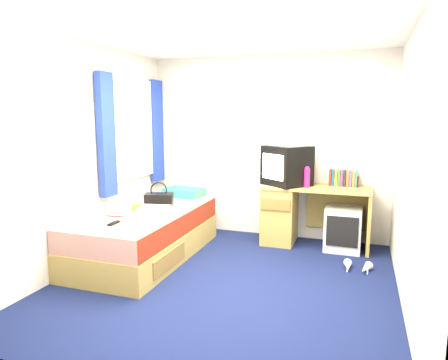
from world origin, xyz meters
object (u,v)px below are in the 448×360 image
(towel, at_px, (154,212))
(magazine, at_px, (141,207))
(vcr, at_px, (288,142))
(picture_frame, at_px, (357,181))
(remote_control, at_px, (114,223))
(bed, at_px, (146,234))
(crt_tv, at_px, (287,166))
(white_heels, at_px, (357,267))
(pillow, at_px, (184,192))
(pink_water_bottle, at_px, (307,178))
(desk, at_px, (293,212))
(water_bottle, at_px, (116,213))
(aerosol_can, at_px, (304,179))
(storage_cube, at_px, (343,229))
(colour_swatch_fan, at_px, (130,222))
(handbag, at_px, (159,200))

(towel, relative_size, magazine, 1.14)
(vcr, distance_m, picture_frame, 0.98)
(towel, xyz_separation_m, remote_control, (-0.24, -0.40, -0.04))
(bed, xyz_separation_m, crt_tv, (1.42, 1.06, 0.73))
(magazine, relative_size, white_heels, 0.92)
(pillow, xyz_separation_m, picture_frame, (2.20, 0.31, 0.22))
(crt_tv, relative_size, towel, 2.12)
(towel, bearing_deg, pink_water_bottle, 38.39)
(desk, height_order, water_bottle, desk)
(aerosol_can, bearing_deg, magazine, -151.26)
(aerosol_can, bearing_deg, water_bottle, -142.51)
(remote_control, bearing_deg, aerosol_can, 43.69)
(desk, distance_m, vcr, 0.89)
(bed, bearing_deg, pink_water_bottle, 29.86)
(bed, bearing_deg, storage_cube, 24.88)
(colour_swatch_fan, bearing_deg, crt_tv, 49.16)
(crt_tv, xyz_separation_m, picture_frame, (0.85, 0.16, -0.18))
(storage_cube, xyz_separation_m, colour_swatch_fan, (-2.04, -1.47, 0.28))
(pink_water_bottle, height_order, colour_swatch_fan, pink_water_bottle)
(aerosol_can, distance_m, water_bottle, 2.31)
(aerosol_can, distance_m, towel, 1.92)
(storage_cube, distance_m, water_bottle, 2.68)
(pillow, height_order, storage_cube, pillow)
(storage_cube, height_order, crt_tv, crt_tv)
(colour_swatch_fan, bearing_deg, handbag, 93.65)
(handbag, relative_size, white_heels, 1.21)
(bed, height_order, magazine, magazine)
(pink_water_bottle, height_order, handbag, pink_water_bottle)
(desk, xyz_separation_m, magazine, (-1.65, -0.95, 0.14))
(pillow, xyz_separation_m, white_heels, (2.25, -0.58, -0.56))
(vcr, xyz_separation_m, remote_control, (-1.44, -1.66, -0.74))
(crt_tv, relative_size, white_heels, 2.21)
(pink_water_bottle, xyz_separation_m, towel, (-1.47, -1.16, -0.27))
(desk, distance_m, water_bottle, 2.20)
(crt_tv, xyz_separation_m, magazine, (-1.55, -0.95, -0.45))
(picture_frame, bearing_deg, aerosol_can, -178.31)
(bed, bearing_deg, handbag, 77.68)
(magazine, bearing_deg, pillow, 76.32)
(towel, bearing_deg, vcr, 46.30)
(bed, bearing_deg, desk, 34.86)
(handbag, relative_size, towel, 1.16)
(desk, relative_size, towel, 4.08)
(pink_water_bottle, bearing_deg, remote_control, -137.58)
(bed, relative_size, towel, 6.27)
(desk, xyz_separation_m, towel, (-1.30, -1.25, 0.19))
(crt_tv, relative_size, magazine, 2.41)
(pillow, height_order, pink_water_bottle, pink_water_bottle)
(desk, bearing_deg, picture_frame, 11.83)
(desk, bearing_deg, pink_water_bottle, -28.69)
(vcr, bearing_deg, magazine, -114.70)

